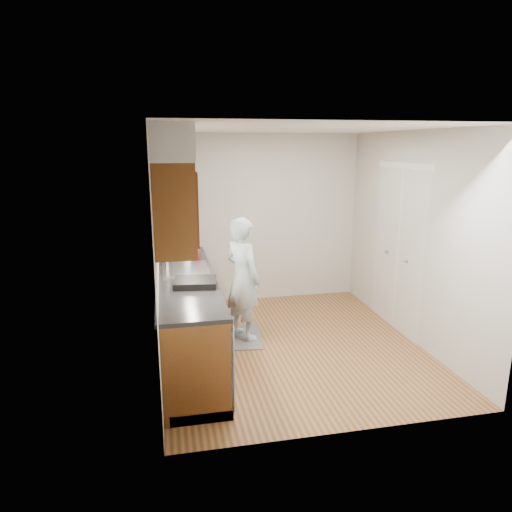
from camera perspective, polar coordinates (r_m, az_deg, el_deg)
The scene contains 16 objects.
floor at distance 5.59m, azimuth 4.29°, elevation -10.97°, with size 3.50×3.50×0.00m, color #965E39.
ceiling at distance 5.08m, azimuth 4.81°, elevation 15.59°, with size 3.50×3.50×0.00m, color white.
wall_left at distance 4.99m, azimuth -12.24°, elevation 0.91°, with size 0.02×3.50×2.50m, color beige.
wall_right at distance 5.79m, azimuth 18.97°, elevation 2.21°, with size 0.02×3.50×2.50m, color beige.
wall_back at distance 6.86m, azimuth 0.48°, elevation 4.67°, with size 3.00×0.02×2.50m, color beige.
counter at distance 5.21m, azimuth -8.50°, elevation -7.11°, with size 0.64×2.80×1.30m.
upper_cabinets at distance 4.94m, azimuth -10.68°, elevation 9.06°, with size 0.47×2.80×1.21m.
closet_door at distance 6.08m, azimuth 17.30°, elevation 0.69°, with size 0.02×1.22×2.05m, color white.
floor_mat at distance 5.76m, azimuth -1.60°, elevation -10.06°, with size 0.45×0.76×0.01m, color slate.
person at distance 5.47m, azimuth -1.66°, elevation -1.83°, with size 0.60×0.40×1.70m, color #9EB8C1.
soap_bottle_a at distance 5.64m, azimuth -8.63°, elevation 0.59°, with size 0.10×0.10×0.25m, color silver.
soap_bottle_b at distance 5.94m, azimuth -8.08°, elevation 0.96°, with size 0.08×0.08×0.19m, color silver.
soap_bottle_c at distance 5.97m, azimuth -9.56°, elevation 0.92°, with size 0.13×0.13×0.17m, color silver.
soda_can at distance 5.72m, azimuth -7.31°, elevation 0.18°, with size 0.07×0.07×0.12m, color maroon.
steel_can at distance 5.86m, azimuth -7.79°, elevation 0.48°, with size 0.07×0.07×0.12m, color #A5A5AA.
dish_rack at distance 4.67m, azimuth -7.58°, elevation -3.30°, with size 0.42×0.35×0.07m, color black.
Camera 1 is at (-1.42, -4.87, 2.33)m, focal length 32.00 mm.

